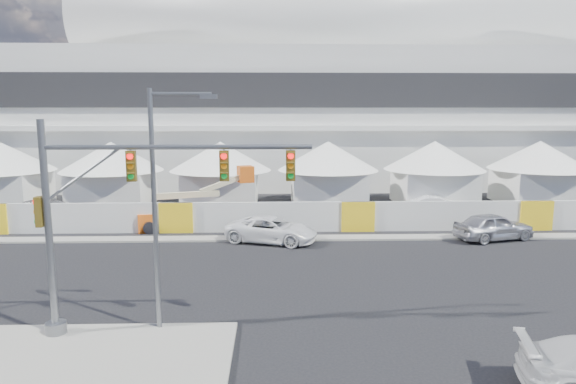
{
  "coord_description": "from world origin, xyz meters",
  "views": [
    {
      "loc": [
        0.36,
        -18.75,
        8.05
      ],
      "look_at": [
        1.22,
        10.0,
        3.4
      ],
      "focal_mm": 32.0,
      "sensor_mm": 36.0,
      "label": 1
    }
  ],
  "objects_px": {
    "traffic_mast": "(105,218)",
    "streetlight_median": "(160,194)",
    "pickup_curb": "(272,230)",
    "lot_car_a": "(437,205)",
    "boom_lift": "(180,213)",
    "lot_car_c": "(56,210)",
    "sedan_silver": "(494,226)"
  },
  "relations": [
    {
      "from": "traffic_mast",
      "to": "streetlight_median",
      "type": "distance_m",
      "value": 2.04
    },
    {
      "from": "pickup_curb",
      "to": "lot_car_a",
      "type": "distance_m",
      "value": 15.38
    },
    {
      "from": "boom_lift",
      "to": "lot_car_c",
      "type": "bearing_deg",
      "value": 142.34
    },
    {
      "from": "streetlight_median",
      "to": "traffic_mast",
      "type": "bearing_deg",
      "value": -166.62
    },
    {
      "from": "sedan_silver",
      "to": "pickup_curb",
      "type": "distance_m",
      "value": 13.81
    },
    {
      "from": "lot_car_c",
      "to": "traffic_mast",
      "type": "height_order",
      "value": "traffic_mast"
    },
    {
      "from": "lot_car_c",
      "to": "sedan_silver",
      "type": "bearing_deg",
      "value": -84.18
    },
    {
      "from": "traffic_mast",
      "to": "streetlight_median",
      "type": "height_order",
      "value": "streetlight_median"
    },
    {
      "from": "lot_car_a",
      "to": "boom_lift",
      "type": "bearing_deg",
      "value": 111.48
    },
    {
      "from": "lot_car_a",
      "to": "sedan_silver",
      "type": "bearing_deg",
      "value": -165.96
    },
    {
      "from": "sedan_silver",
      "to": "boom_lift",
      "type": "relative_size",
      "value": 0.6
    },
    {
      "from": "pickup_curb",
      "to": "lot_car_c",
      "type": "bearing_deg",
      "value": 84.22
    },
    {
      "from": "lot_car_c",
      "to": "streetlight_median",
      "type": "height_order",
      "value": "streetlight_median"
    },
    {
      "from": "lot_car_c",
      "to": "boom_lift",
      "type": "relative_size",
      "value": 0.55
    },
    {
      "from": "pickup_curb",
      "to": "lot_car_a",
      "type": "height_order",
      "value": "pickup_curb"
    },
    {
      "from": "pickup_curb",
      "to": "lot_car_c",
      "type": "height_order",
      "value": "pickup_curb"
    },
    {
      "from": "traffic_mast",
      "to": "boom_lift",
      "type": "relative_size",
      "value": 1.14
    },
    {
      "from": "lot_car_c",
      "to": "streetlight_median",
      "type": "relative_size",
      "value": 0.53
    },
    {
      "from": "lot_car_a",
      "to": "lot_car_c",
      "type": "distance_m",
      "value": 28.91
    },
    {
      "from": "pickup_curb",
      "to": "streetlight_median",
      "type": "bearing_deg",
      "value": -178.63
    },
    {
      "from": "sedan_silver",
      "to": "streetlight_median",
      "type": "relative_size",
      "value": 0.58
    },
    {
      "from": "traffic_mast",
      "to": "boom_lift",
      "type": "height_order",
      "value": "traffic_mast"
    },
    {
      "from": "streetlight_median",
      "to": "boom_lift",
      "type": "bearing_deg",
      "value": 98.23
    },
    {
      "from": "traffic_mast",
      "to": "sedan_silver",
      "type": "bearing_deg",
      "value": 34.07
    },
    {
      "from": "lot_car_c",
      "to": "traffic_mast",
      "type": "xyz_separation_m",
      "value": [
        10.26,
        -20.27,
        3.66
      ]
    },
    {
      "from": "pickup_curb",
      "to": "boom_lift",
      "type": "relative_size",
      "value": 0.67
    },
    {
      "from": "streetlight_median",
      "to": "lot_car_a",
      "type": "bearing_deg",
      "value": 51.41
    },
    {
      "from": "pickup_curb",
      "to": "streetlight_median",
      "type": "relative_size",
      "value": 0.65
    },
    {
      "from": "traffic_mast",
      "to": "streetlight_median",
      "type": "relative_size",
      "value": 1.1
    },
    {
      "from": "boom_lift",
      "to": "streetlight_median",
      "type": "bearing_deg",
      "value": -99.83
    },
    {
      "from": "sedan_silver",
      "to": "lot_car_c",
      "type": "distance_m",
      "value": 30.62
    },
    {
      "from": "pickup_curb",
      "to": "lot_car_a",
      "type": "bearing_deg",
      "value": -38.6
    }
  ]
}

